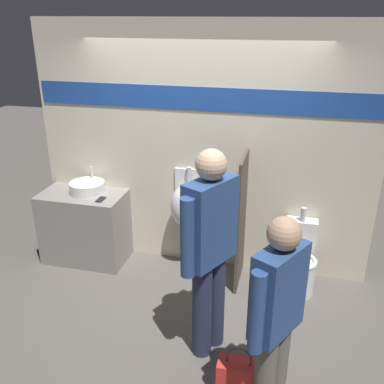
# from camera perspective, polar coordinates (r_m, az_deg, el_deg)

# --- Properties ---
(ground_plane) EXTENTS (16.00, 16.00, 0.00)m
(ground_plane) POSITION_cam_1_polar(r_m,az_deg,el_deg) (4.72, -0.51, -12.61)
(ground_plane) COLOR #5B5651
(display_wall) EXTENTS (3.70, 0.07, 2.70)m
(display_wall) POSITION_cam_1_polar(r_m,az_deg,el_deg) (4.64, 1.28, 5.54)
(display_wall) COLOR beige
(display_wall) RESTS_ON ground_plane
(sink_counter) EXTENTS (0.96, 0.54, 0.84)m
(sink_counter) POSITION_cam_1_polar(r_m,az_deg,el_deg) (5.18, -14.06, -4.51)
(sink_counter) COLOR gray
(sink_counter) RESTS_ON ground_plane
(sink_basin) EXTENTS (0.39, 0.39, 0.26)m
(sink_basin) POSITION_cam_1_polar(r_m,az_deg,el_deg) (5.00, -13.79, 0.62)
(sink_basin) COLOR white
(sink_basin) RESTS_ON sink_counter
(cell_phone) EXTENTS (0.07, 0.14, 0.01)m
(cell_phone) POSITION_cam_1_polar(r_m,az_deg,el_deg) (4.79, -12.08, -0.98)
(cell_phone) COLOR black
(cell_phone) RESTS_ON sink_counter
(divider_near_counter) EXTENTS (0.03, 0.56, 1.44)m
(divider_near_counter) POSITION_cam_1_polar(r_m,az_deg,el_deg) (4.52, 6.58, -3.90)
(divider_near_counter) COLOR #4C4238
(divider_near_counter) RESTS_ON ground_plane
(urinal_near_counter) EXTENTS (0.36, 0.33, 1.19)m
(urinal_near_counter) POSITION_cam_1_polar(r_m,az_deg,el_deg) (4.71, -0.72, -1.84)
(urinal_near_counter) COLOR silver
(urinal_near_counter) RESTS_ON ground_plane
(toilet) EXTENTS (0.37, 0.53, 0.87)m
(toilet) POSITION_cam_1_polar(r_m,az_deg,el_deg) (4.70, 14.00, -9.27)
(toilet) COLOR white
(toilet) RESTS_ON ground_plane
(person_in_vest) EXTENTS (0.39, 0.58, 1.83)m
(person_in_vest) POSITION_cam_1_polar(r_m,az_deg,el_deg) (3.45, 2.38, -7.37)
(person_in_vest) COLOR #282D4C
(person_in_vest) RESTS_ON ground_plane
(person_with_lanyard) EXTENTS (0.36, 0.51, 1.62)m
(person_with_lanyard) POSITION_cam_1_polar(r_m,az_deg,el_deg) (2.97, 11.16, -16.03)
(person_with_lanyard) COLOR #666056
(person_with_lanyard) RESTS_ON ground_plane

